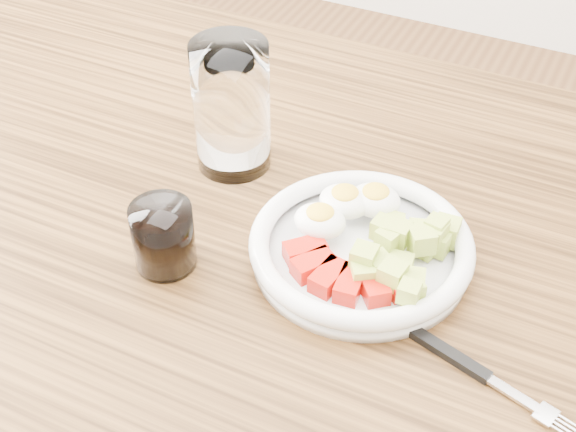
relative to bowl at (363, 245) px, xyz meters
name	(u,v)px	position (x,y,z in m)	size (l,w,h in m)	color
dining_table	(292,307)	(-0.08, -0.01, -0.12)	(1.50, 0.90, 0.77)	brown
bowl	(363,245)	(0.00, 0.00, 0.00)	(0.24, 0.24, 0.06)	white
fork	(471,367)	(0.15, -0.09, -0.02)	(0.19, 0.07, 0.01)	black
water_glass	(232,107)	(-0.21, 0.09, 0.06)	(0.09, 0.09, 0.16)	white
coffee_glass	(163,237)	(-0.19, -0.09, 0.01)	(0.07, 0.07, 0.07)	white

